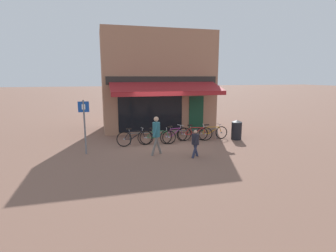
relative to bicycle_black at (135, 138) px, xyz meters
name	(u,v)px	position (x,y,z in m)	size (l,w,h in m)	color
ground_plane	(162,144)	(1.36, 0.03, -0.38)	(160.00, 160.00, 0.00)	brown
shop_front	(158,82)	(2.02, 3.93, 2.55)	(6.68, 4.79, 5.88)	#9E7056
bike_rack_rail	(176,132)	(2.10, 0.25, 0.11)	(4.66, 0.04, 0.57)	#47494F
bicycle_black	(135,138)	(0.00, 0.00, 0.00)	(1.71, 0.52, 0.87)	black
bicycle_green	(158,137)	(1.12, -0.01, -0.02)	(1.75, 0.52, 0.83)	black
bicycle_purple	(174,135)	(2.00, 0.14, 0.00)	(1.62, 0.73, 0.84)	black
bicycle_red	(195,134)	(3.10, 0.13, 0.00)	(1.77, 0.62, 0.86)	black
bicycle_orange	(212,133)	(4.06, 0.24, -0.02)	(1.77, 0.52, 0.82)	black
pedestrian_adult	(156,131)	(0.69, -1.69, 0.63)	(0.53, 0.56, 1.63)	slate
pedestrian_child	(195,141)	(2.14, -2.44, 0.30)	(0.39, 0.53, 1.14)	#282D47
litter_bin	(237,130)	(5.30, -0.11, 0.14)	(0.54, 0.54, 1.03)	black
parking_sign	(84,121)	(-2.17, -0.85, 1.03)	(0.44, 0.07, 2.29)	slate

